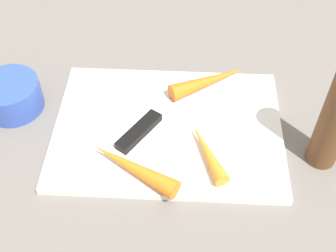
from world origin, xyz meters
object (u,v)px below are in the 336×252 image
at_px(carrot_shortest, 207,152).
at_px(carrot_medium, 209,80).
at_px(small_bowl, 11,96).
at_px(cutting_board, 168,128).
at_px(carrot_longest, 132,167).
at_px(knife, 144,126).
at_px(pepper_grinder, 335,121).

height_order(carrot_shortest, carrot_medium, carrot_medium).
bearing_deg(small_bowl, cutting_board, -8.87).
bearing_deg(carrot_shortest, cutting_board, 24.03).
xyz_separation_m(carrot_longest, small_bowl, (-0.21, 0.13, -0.00)).
xyz_separation_m(knife, carrot_longest, (-0.01, -0.09, 0.01)).
height_order(carrot_shortest, pepper_grinder, pepper_grinder).
xyz_separation_m(carrot_longest, pepper_grinder, (0.28, 0.05, 0.06)).
xyz_separation_m(knife, small_bowl, (-0.22, 0.05, 0.01)).
height_order(carrot_shortest, small_bowl, small_bowl).
relative_size(knife, carrot_longest, 1.20).
bearing_deg(knife, carrot_longest, -152.43).
relative_size(cutting_board, pepper_grinder, 2.11).
height_order(small_bowl, pepper_grinder, pepper_grinder).
xyz_separation_m(knife, pepper_grinder, (0.27, -0.03, 0.07)).
bearing_deg(carrot_shortest, carrot_longest, 85.70).
bearing_deg(carrot_medium, small_bowl, 160.38).
height_order(knife, carrot_longest, carrot_longest).
bearing_deg(carrot_longest, small_bowl, -1.90).
relative_size(knife, pepper_grinder, 1.04).
xyz_separation_m(carrot_medium, pepper_grinder, (0.17, -0.14, 0.06)).
height_order(knife, small_bowl, small_bowl).
bearing_deg(carrot_medium, carrot_longest, -149.72).
height_order(cutting_board, pepper_grinder, pepper_grinder).
bearing_deg(cutting_board, knife, -167.78).
relative_size(cutting_board, carrot_medium, 2.49).
bearing_deg(knife, carrot_medium, -11.25).
relative_size(carrot_medium, carrot_longest, 0.98).
distance_m(cutting_board, carrot_medium, 0.12).
height_order(carrot_medium, pepper_grinder, pepper_grinder).
bearing_deg(carrot_longest, knife, -66.28).
bearing_deg(cutting_board, carrot_medium, 55.12).
distance_m(cutting_board, small_bowl, 0.26).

